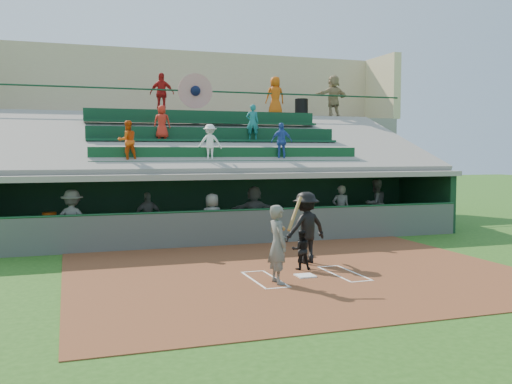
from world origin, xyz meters
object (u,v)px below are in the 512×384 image
object	(u,v)px
catcher	(301,250)
water_cooler	(49,219)
home_plate	(305,276)
trash_bin	(301,109)
batter_at_plate	(278,244)
white_table	(47,236)

from	to	relation	value
catcher	water_cooler	bearing A→B (deg)	-30.26
home_plate	catcher	bearing A→B (deg)	74.36
water_cooler	trash_bin	size ratio (longest dim) A/B	0.46
home_plate	batter_at_plate	bearing A→B (deg)	-152.08
white_table	water_cooler	distance (m)	0.54
trash_bin	batter_at_plate	bearing A→B (deg)	-114.86
water_cooler	trash_bin	bearing A→B (deg)	31.38
home_plate	catcher	world-z (taller)	catcher
catcher	water_cooler	distance (m)	8.28
white_table	catcher	bearing A→B (deg)	-47.88
home_plate	batter_at_plate	distance (m)	1.32
batter_at_plate	trash_bin	bearing A→B (deg)	65.14
batter_at_plate	trash_bin	xyz separation A→B (m)	(6.39, 13.79, 4.15)
home_plate	white_table	size ratio (longest dim) A/B	0.59
batter_at_plate	water_cooler	xyz separation A→B (m)	(-5.00, 6.84, -0.03)
home_plate	catcher	xyz separation A→B (m)	(0.22, 0.77, 0.49)
home_plate	trash_bin	size ratio (longest dim) A/B	0.46
white_table	water_cooler	size ratio (longest dim) A/B	1.70
catcher	white_table	bearing A→B (deg)	-29.93
batter_at_plate	catcher	bearing A→B (deg)	48.70
home_plate	water_cooler	size ratio (longest dim) A/B	1.00
water_cooler	trash_bin	distance (m)	13.98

